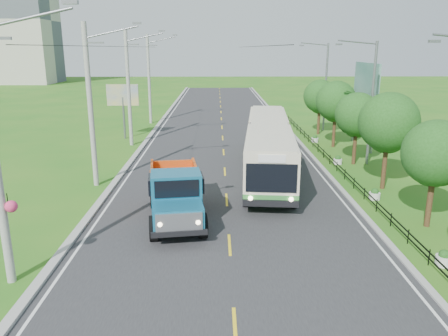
{
  "coord_description": "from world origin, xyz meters",
  "views": [
    {
      "loc": [
        -0.53,
        -17.86,
        8.49
      ],
      "look_at": [
        -0.15,
        6.08,
        1.9
      ],
      "focal_mm": 35.0,
      "sensor_mm": 36.0,
      "label": 1
    }
  ],
  "objects_px": {
    "pole_mid": "(129,88)",
    "planter_mid": "(338,160)",
    "tree_second": "(435,156)",
    "streetlight_mid": "(370,99)",
    "planter_front": "(444,259)",
    "tree_fourth": "(357,117)",
    "tree_back": "(320,98)",
    "tree_third": "(388,125)",
    "planter_far": "(315,139)",
    "planter_near": "(375,195)",
    "billboard_left": "(123,99)",
    "tree_fifth": "(336,103)",
    "pole_far": "(149,79)",
    "pole_near": "(91,106)",
    "billboard_right": "(366,86)",
    "bus": "(268,143)",
    "streetlight_far": "(324,84)",
    "dump_truck": "(176,191)"
  },
  "relations": [
    {
      "from": "pole_far",
      "to": "billboard_left",
      "type": "height_order",
      "value": "pole_far"
    },
    {
      "from": "streetlight_mid",
      "to": "streetlight_far",
      "type": "distance_m",
      "value": 14.0
    },
    {
      "from": "tree_fourth",
      "to": "tree_back",
      "type": "xyz_separation_m",
      "value": [
        0.0,
        12.0,
        0.07
      ]
    },
    {
      "from": "planter_mid",
      "to": "tree_fourth",
      "type": "bearing_deg",
      "value": 6.39
    },
    {
      "from": "pole_far",
      "to": "streetlight_mid",
      "type": "relative_size",
      "value": 1.1
    },
    {
      "from": "tree_fourth",
      "to": "tree_fifth",
      "type": "bearing_deg",
      "value": 90.0
    },
    {
      "from": "pole_mid",
      "to": "tree_fourth",
      "type": "height_order",
      "value": "pole_mid"
    },
    {
      "from": "pole_mid",
      "to": "tree_second",
      "type": "relative_size",
      "value": 1.89
    },
    {
      "from": "pole_near",
      "to": "streetlight_mid",
      "type": "distance_m",
      "value": 19.56
    },
    {
      "from": "tree_fourth",
      "to": "dump_truck",
      "type": "xyz_separation_m",
      "value": [
        -12.49,
        -11.16,
        -2.01
      ]
    },
    {
      "from": "pole_far",
      "to": "dump_truck",
      "type": "height_order",
      "value": "pole_far"
    },
    {
      "from": "tree_fourth",
      "to": "bus",
      "type": "xyz_separation_m",
      "value": [
        -6.79,
        -2.07,
        -1.51
      ]
    },
    {
      "from": "tree_fourth",
      "to": "planter_far",
      "type": "relative_size",
      "value": 8.06
    },
    {
      "from": "planter_front",
      "to": "billboard_left",
      "type": "xyz_separation_m",
      "value": [
        -18.1,
        26.0,
        3.58
      ]
    },
    {
      "from": "pole_far",
      "to": "billboard_left",
      "type": "bearing_deg",
      "value": -97.83
    },
    {
      "from": "tree_second",
      "to": "planter_mid",
      "type": "distance_m",
      "value": 12.36
    },
    {
      "from": "billboard_right",
      "to": "bus",
      "type": "bearing_deg",
      "value": -139.36
    },
    {
      "from": "streetlight_far",
      "to": "planter_near",
      "type": "relative_size",
      "value": 13.54
    },
    {
      "from": "planter_far",
      "to": "dump_truck",
      "type": "bearing_deg",
      "value": -120.58
    },
    {
      "from": "tree_second",
      "to": "planter_front",
      "type": "height_order",
      "value": "tree_second"
    },
    {
      "from": "tree_third",
      "to": "planter_far",
      "type": "distance_m",
      "value": 14.4
    },
    {
      "from": "streetlight_mid",
      "to": "planter_front",
      "type": "xyz_separation_m",
      "value": [
        -2.04,
        -16.0,
        -4.62
      ]
    },
    {
      "from": "planter_near",
      "to": "billboard_left",
      "type": "height_order",
      "value": "billboard_left"
    },
    {
      "from": "tree_fourth",
      "to": "dump_truck",
      "type": "relative_size",
      "value": 0.78
    },
    {
      "from": "pole_mid",
      "to": "planter_front",
      "type": "distance_m",
      "value": 28.92
    },
    {
      "from": "streetlight_mid",
      "to": "planter_near",
      "type": "xyz_separation_m",
      "value": [
        -2.04,
        -8.0,
        -4.62
      ]
    },
    {
      "from": "planter_near",
      "to": "planter_far",
      "type": "relative_size",
      "value": 1.0
    },
    {
      "from": "planter_front",
      "to": "planter_far",
      "type": "height_order",
      "value": "same"
    },
    {
      "from": "planter_front",
      "to": "planter_far",
      "type": "bearing_deg",
      "value": 90.0
    },
    {
      "from": "planter_far",
      "to": "tree_fourth",
      "type": "bearing_deg",
      "value": -80.92
    },
    {
      "from": "pole_mid",
      "to": "planter_mid",
      "type": "relative_size",
      "value": 14.93
    },
    {
      "from": "pole_mid",
      "to": "dump_truck",
      "type": "height_order",
      "value": "pole_mid"
    },
    {
      "from": "pole_near",
      "to": "tree_fifth",
      "type": "height_order",
      "value": "pole_near"
    },
    {
      "from": "pole_far",
      "to": "tree_fifth",
      "type": "xyz_separation_m",
      "value": [
        18.12,
        -12.86,
        -1.24
      ]
    },
    {
      "from": "tree_fifth",
      "to": "planter_near",
      "type": "height_order",
      "value": "tree_fifth"
    },
    {
      "from": "tree_second",
      "to": "billboard_left",
      "type": "bearing_deg",
      "value": 131.52
    },
    {
      "from": "tree_fifth",
      "to": "streetlight_mid",
      "type": "relative_size",
      "value": 0.64
    },
    {
      "from": "tree_third",
      "to": "tree_fourth",
      "type": "height_order",
      "value": "tree_third"
    },
    {
      "from": "pole_far",
      "to": "planter_far",
      "type": "height_order",
      "value": "pole_far"
    },
    {
      "from": "pole_near",
      "to": "planter_far",
      "type": "relative_size",
      "value": 14.93
    },
    {
      "from": "tree_fifth",
      "to": "dump_truck",
      "type": "bearing_deg",
      "value": -126.06
    },
    {
      "from": "tree_back",
      "to": "billboard_right",
      "type": "distance_m",
      "value": 6.82
    },
    {
      "from": "pole_far",
      "to": "billboard_right",
      "type": "relative_size",
      "value": 1.37
    },
    {
      "from": "planter_far",
      "to": "billboard_left",
      "type": "relative_size",
      "value": 0.13
    },
    {
      "from": "tree_back",
      "to": "billboard_left",
      "type": "xyz_separation_m",
      "value": [
        -19.36,
        -2.14,
        0.21
      ]
    },
    {
      "from": "tree_back",
      "to": "pole_mid",
      "type": "bearing_deg",
      "value": -164.16
    },
    {
      "from": "pole_far",
      "to": "streetlight_far",
      "type": "distance_m",
      "value": 19.56
    },
    {
      "from": "tree_second",
      "to": "planter_mid",
      "type": "bearing_deg",
      "value": 96.05
    },
    {
      "from": "pole_near",
      "to": "tree_fourth",
      "type": "bearing_deg",
      "value": 15.84
    },
    {
      "from": "streetlight_far",
      "to": "planter_front",
      "type": "bearing_deg",
      "value": -93.89
    }
  ]
}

